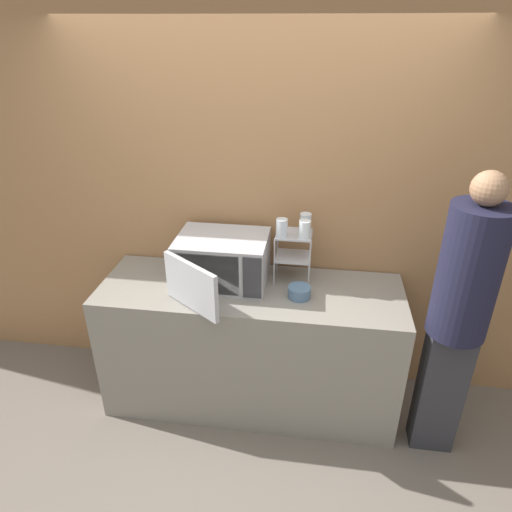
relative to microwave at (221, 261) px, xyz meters
name	(u,v)px	position (x,y,z in m)	size (l,w,h in m)	color
ground_plane	(244,431)	(0.20, -0.39, -1.08)	(12.00, 12.00, 0.00)	#6B6056
wall_back	(258,213)	(0.20, 0.32, 0.22)	(8.00, 0.06, 2.60)	#9E7047
counter	(251,346)	(0.20, -0.06, -0.62)	(1.97, 0.67, 0.92)	gray
microwave	(221,261)	(0.00, 0.00, 0.00)	(0.60, 0.72, 0.32)	#ADADB2
dish_rack	(293,247)	(0.45, 0.11, 0.08)	(0.23, 0.21, 0.33)	#B2B2B7
glass_front_left	(282,228)	(0.38, 0.05, 0.23)	(0.07, 0.07, 0.12)	silver
glass_back_right	(306,222)	(0.52, 0.16, 0.23)	(0.07, 0.07, 0.12)	silver
glass_front_right	(305,229)	(0.52, 0.05, 0.23)	(0.07, 0.07, 0.12)	silver
bowl	(299,292)	(0.52, -0.12, -0.12)	(0.14, 0.14, 0.07)	slate
person	(460,309)	(1.41, -0.29, -0.04)	(0.32, 0.32, 1.83)	#2D2D33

